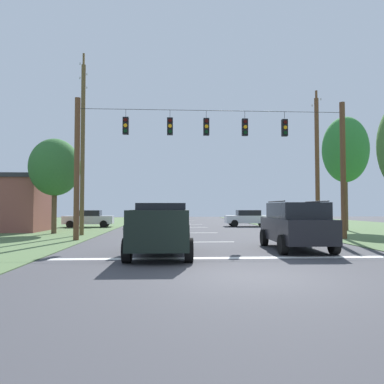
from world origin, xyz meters
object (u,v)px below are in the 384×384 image
(tree_roadside_far_right, at_px, (55,168))
(overhead_signal_span, at_px, (212,160))
(distant_car_far_parked, at_px, (89,218))
(distant_car_crossing_white, at_px, (248,218))
(pickup_truck, at_px, (161,229))
(utility_pole_near_left, at_px, (83,144))
(suv_black, at_px, (296,225))
(tree_roadside_left, at_px, (345,150))
(utility_pole_mid_right, at_px, (317,163))
(distant_car_oncoming, at_px, (153,219))

(tree_roadside_far_right, bearing_deg, overhead_signal_span, -27.06)
(distant_car_far_parked, bearing_deg, distant_car_crossing_white, 3.25)
(pickup_truck, bearing_deg, utility_pole_near_left, 118.14)
(overhead_signal_span, bearing_deg, suv_black, -58.32)
(pickup_truck, height_order, distant_car_far_parked, pickup_truck)
(overhead_signal_span, relative_size, distant_car_far_parked, 3.44)
(tree_roadside_far_right, xyz_separation_m, tree_roadside_left, (21.23, 2.14, 1.73))
(overhead_signal_span, height_order, utility_pole_mid_right, utility_pole_mid_right)
(pickup_truck, relative_size, distant_car_far_parked, 1.24)
(suv_black, height_order, tree_roadside_left, tree_roadside_left)
(utility_pole_mid_right, height_order, tree_roadside_left, utility_pole_mid_right)
(suv_black, height_order, utility_pole_mid_right, utility_pole_mid_right)
(overhead_signal_span, bearing_deg, utility_pole_mid_right, 26.49)
(distant_car_oncoming, relative_size, distant_car_far_parked, 1.01)
(distant_car_oncoming, bearing_deg, pickup_truck, -86.44)
(suv_black, relative_size, utility_pole_mid_right, 0.51)
(suv_black, distance_m, tree_roadside_left, 15.52)
(distant_car_crossing_white, height_order, distant_car_far_parked, same)
(distant_car_oncoming, distance_m, tree_roadside_far_right, 9.99)
(suv_black, distance_m, distant_car_crossing_white, 19.03)
(distant_car_far_parked, bearing_deg, utility_pole_mid_right, -29.13)
(distant_car_crossing_white, bearing_deg, tree_roadside_far_right, -149.45)
(utility_pole_near_left, bearing_deg, overhead_signal_span, -24.80)
(overhead_signal_span, bearing_deg, distant_car_far_parked, 125.81)
(distant_car_crossing_white, distance_m, distant_car_oncoming, 9.01)
(distant_car_crossing_white, bearing_deg, utility_pole_mid_right, -76.50)
(suv_black, relative_size, distant_car_crossing_white, 1.12)
(pickup_truck, height_order, tree_roadside_far_right, tree_roadside_far_right)
(utility_pole_near_left, bearing_deg, distant_car_crossing_white, 38.91)
(utility_pole_near_left, bearing_deg, distant_car_far_parked, 99.83)
(pickup_truck, relative_size, utility_pole_mid_right, 0.57)
(tree_roadside_far_right, height_order, tree_roadside_left, tree_roadside_left)
(overhead_signal_span, relative_size, utility_pole_mid_right, 1.57)
(tree_roadside_far_right, bearing_deg, distant_car_oncoming, 47.07)
(tree_roadside_left, bearing_deg, utility_pole_mid_right, -135.91)
(distant_car_far_parked, bearing_deg, overhead_signal_span, -54.19)
(distant_car_crossing_white, height_order, utility_pole_near_left, utility_pole_near_left)
(distant_car_crossing_white, distance_m, utility_pole_mid_right, 11.31)
(overhead_signal_span, height_order, suv_black, overhead_signal_span)
(distant_car_far_parked, distance_m, tree_roadside_left, 22.20)
(suv_black, bearing_deg, distant_car_far_parked, 124.74)
(overhead_signal_span, bearing_deg, distant_car_crossing_white, 70.37)
(overhead_signal_span, height_order, utility_pole_near_left, utility_pole_near_left)
(overhead_signal_span, bearing_deg, tree_roadside_far_right, 152.94)
(pickup_truck, distance_m, utility_pole_near_left, 12.19)
(distant_car_oncoming, bearing_deg, overhead_signal_span, -72.59)
(overhead_signal_span, relative_size, pickup_truck, 2.77)
(distant_car_crossing_white, height_order, utility_pole_mid_right, utility_pole_mid_right)
(overhead_signal_span, xyz_separation_m, distant_car_far_parked, (-9.54, 13.22, -3.61))
(overhead_signal_span, distance_m, suv_black, 6.64)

